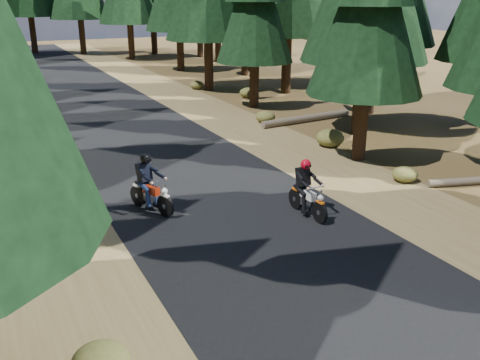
# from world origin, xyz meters

# --- Properties ---
(ground) EXTENTS (120.00, 120.00, 0.00)m
(ground) POSITION_xyz_m (0.00, 0.00, 0.00)
(ground) COLOR #413117
(ground) RESTS_ON ground
(road) EXTENTS (6.00, 100.00, 0.01)m
(road) POSITION_xyz_m (0.00, 5.00, 0.01)
(road) COLOR black
(road) RESTS_ON ground
(shoulder_l) EXTENTS (3.20, 100.00, 0.01)m
(shoulder_l) POSITION_xyz_m (-4.60, 5.00, 0.00)
(shoulder_l) COLOR brown
(shoulder_l) RESTS_ON ground
(shoulder_r) EXTENTS (3.20, 100.00, 0.01)m
(shoulder_r) POSITION_xyz_m (4.60, 5.00, 0.00)
(shoulder_r) COLOR brown
(shoulder_r) RESTS_ON ground
(log_near) EXTENTS (4.77, 0.81, 0.32)m
(log_near) POSITION_xyz_m (7.53, 10.05, 0.16)
(log_near) COLOR #4C4233
(log_near) RESTS_ON ground
(understory_shrubs) EXTENTS (15.94, 29.58, 0.65)m
(understory_shrubs) POSITION_xyz_m (1.26, 7.79, 0.27)
(understory_shrubs) COLOR #474C1E
(understory_shrubs) RESTS_ON ground
(rider_lead) EXTENTS (0.56, 1.68, 1.48)m
(rider_lead) POSITION_xyz_m (1.71, 1.04, 0.50)
(rider_lead) COLOR silver
(rider_lead) RESTS_ON road
(rider_follow) EXTENTS (1.13, 1.80, 1.54)m
(rider_follow) POSITION_xyz_m (-1.81, 3.11, 0.52)
(rider_follow) COLOR #9D200A
(rider_follow) RESTS_ON road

